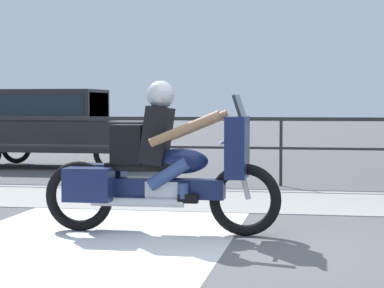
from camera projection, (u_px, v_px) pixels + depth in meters
The scene contains 6 objects.
ground_plane at pixel (249, 249), 6.88m from camera, with size 120.00×120.00×0.00m, color #565659.
sidewalk_band at pixel (273, 201), 10.23m from camera, with size 44.00×2.40×0.01m, color #99968E.
crosswalk_band at pixel (77, 247), 6.96m from camera, with size 2.74×6.00×0.01m, color silver.
fence_railing at pixel (281, 132), 12.06m from camera, with size 36.00×0.05×1.12m.
motorcycle at pixel (159, 167), 7.69m from camera, with size 2.48×0.76×1.57m.
parked_car at pixel (55, 123), 15.59m from camera, with size 4.24×1.69×1.62m.
Camera 1 is at (0.65, -6.81, 1.35)m, focal length 70.00 mm.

